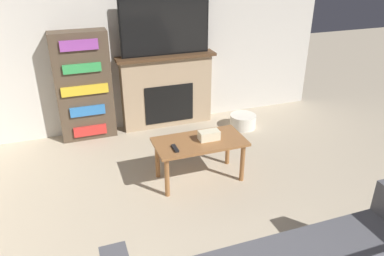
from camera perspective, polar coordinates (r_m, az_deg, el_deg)
name	(u,v)px	position (r m, az deg, el deg)	size (l,w,h in m)	color
wall_back	(135,30)	(5.14, -8.69, 14.51)	(5.49, 0.06, 2.70)	beige
fireplace	(167,90)	(5.31, -3.86, 5.78)	(1.37, 0.28, 1.03)	tan
tv	(165,27)	(5.05, -4.10, 15.13)	(1.20, 0.03, 0.74)	black
coffee_table	(200,146)	(4.02, 1.17, -2.81)	(0.97, 0.50, 0.48)	brown
tissue_box	(209,135)	(3.99, 2.61, -1.11)	(0.22, 0.12, 0.10)	beige
remote_control	(175,148)	(3.82, -2.58, -3.11)	(0.04, 0.15, 0.02)	black
bookshelf	(84,87)	(5.06, -16.14, 6.08)	(0.70, 0.29, 1.42)	#4C3D2D
storage_basket	(243,121)	(5.39, 7.76, 1.04)	(0.37, 0.37, 0.19)	silver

